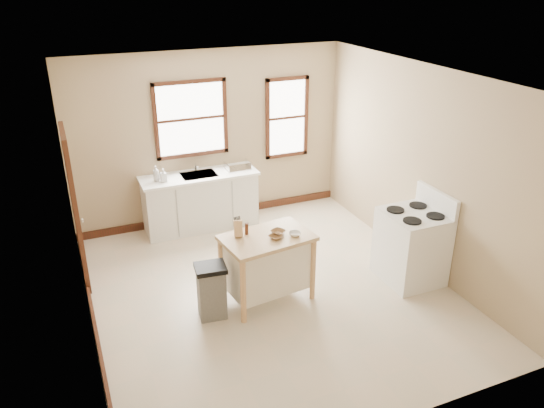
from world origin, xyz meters
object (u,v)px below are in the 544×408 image
(trash_bin, at_px, (212,291))
(bowl_b, at_px, (278,232))
(pepper_grinder, at_px, (247,229))
(bowl_a, at_px, (276,237))
(knife_block, at_px, (238,229))
(dish_rack, at_px, (238,166))
(soap_bottle_b, at_px, (163,175))
(kitchen_island, at_px, (267,268))
(bowl_c, at_px, (295,234))
(gas_stove, at_px, (412,238))
(soap_bottle_a, at_px, (156,173))

(trash_bin, bearing_deg, bowl_b, 13.15)
(pepper_grinder, height_order, bowl_a, pepper_grinder)
(knife_block, relative_size, bowl_b, 1.16)
(dish_rack, height_order, knife_block, knife_block)
(soap_bottle_b, xyz_separation_m, kitchen_island, (0.78, -2.26, -0.57))
(bowl_c, relative_size, trash_bin, 0.21)
(knife_block, bearing_deg, pepper_grinder, 16.93)
(gas_stove, bearing_deg, bowl_c, 173.44)
(soap_bottle_b, xyz_separation_m, gas_stove, (2.75, -2.56, -0.40))
(soap_bottle_b, xyz_separation_m, bowl_a, (0.86, -2.35, -0.11))
(dish_rack, xyz_separation_m, bowl_b, (-0.29, -2.32, -0.05))
(dish_rack, bearing_deg, knife_block, -87.76)
(bowl_a, bearing_deg, bowl_b, 53.34)
(knife_block, bearing_deg, bowl_b, -2.39)
(kitchen_island, relative_size, gas_stove, 0.88)
(dish_rack, bearing_deg, bowl_a, -77.10)
(trash_bin, bearing_deg, kitchen_island, 13.52)
(soap_bottle_b, bearing_deg, bowl_b, -66.14)
(knife_block, distance_m, bowl_b, 0.50)
(kitchen_island, distance_m, bowl_b, 0.49)
(kitchen_island, bearing_deg, bowl_a, -57.73)
(soap_bottle_b, distance_m, bowl_a, 2.50)
(soap_bottle_a, distance_m, bowl_a, 2.59)
(bowl_a, height_order, trash_bin, bowl_a)
(bowl_b, bearing_deg, bowl_c, -38.15)
(bowl_b, height_order, trash_bin, bowl_b)
(bowl_a, relative_size, trash_bin, 0.23)
(soap_bottle_a, bearing_deg, kitchen_island, -45.17)
(bowl_a, distance_m, gas_stove, 1.93)
(bowl_c, bearing_deg, bowl_b, 141.85)
(bowl_a, bearing_deg, pepper_grinder, 140.03)
(dish_rack, bearing_deg, pepper_grinder, -85.14)
(kitchen_island, relative_size, bowl_c, 7.44)
(soap_bottle_b, relative_size, kitchen_island, 0.19)
(soap_bottle_b, xyz_separation_m, bowl_b, (0.94, -2.24, -0.10))
(kitchen_island, relative_size, bowl_b, 6.35)
(kitchen_island, xyz_separation_m, bowl_c, (0.32, -0.12, 0.47))
(bowl_c, distance_m, trash_bin, 1.22)
(soap_bottle_a, height_order, gas_stove, gas_stove)
(soap_bottle_a, bearing_deg, bowl_a, -44.31)
(bowl_b, xyz_separation_m, trash_bin, (-0.92, -0.11, -0.57))
(bowl_a, xyz_separation_m, gas_stove, (1.89, -0.22, -0.29))
(knife_block, xyz_separation_m, trash_bin, (-0.44, -0.24, -0.64))
(bowl_c, bearing_deg, dish_rack, 87.10)
(soap_bottle_b, height_order, trash_bin, soap_bottle_b)
(kitchen_island, height_order, bowl_b, bowl_b)
(gas_stove, bearing_deg, soap_bottle_a, 137.43)
(bowl_c, height_order, trash_bin, bowl_c)
(soap_bottle_b, bearing_deg, soap_bottle_a, 152.46)
(kitchen_island, bearing_deg, soap_bottle_b, 101.53)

